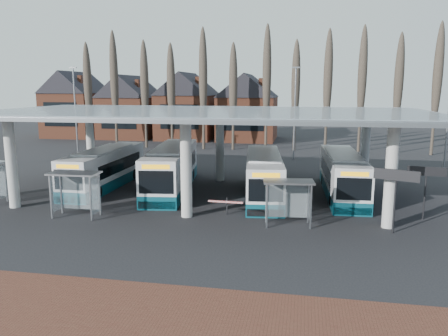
% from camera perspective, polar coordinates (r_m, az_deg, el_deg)
% --- Properties ---
extents(ground, '(140.00, 140.00, 0.00)m').
position_cam_1_polar(ground, '(25.36, -6.36, -7.91)').
color(ground, black).
rests_on(ground, ground).
extents(station_canopy, '(32.00, 16.00, 6.34)m').
position_cam_1_polar(station_canopy, '(31.89, -2.42, 6.35)').
color(station_canopy, '#B9B9B5').
rests_on(station_canopy, ground).
extents(poplar_row, '(45.10, 1.10, 14.50)m').
position_cam_1_polar(poplar_row, '(56.47, 3.28, 11.28)').
color(poplar_row, '#473D33').
rests_on(poplar_row, ground).
extents(townhouse_row, '(36.80, 10.30, 12.25)m').
position_cam_1_polar(townhouse_row, '(70.82, -8.50, 8.72)').
color(townhouse_row, brown).
rests_on(townhouse_row, ground).
extents(lamp_post_a, '(0.80, 0.16, 10.17)m').
position_cam_1_polar(lamp_post_a, '(51.59, -18.83, 7.00)').
color(lamp_post_a, slate).
rests_on(lamp_post_a, ground).
extents(lamp_post_b, '(0.80, 0.16, 10.17)m').
position_cam_1_polar(lamp_post_b, '(49.10, 9.22, 7.27)').
color(lamp_post_b, slate).
rests_on(lamp_post_b, ground).
extents(lamp_post_c, '(0.80, 0.16, 10.17)m').
position_cam_1_polar(lamp_post_c, '(45.01, 27.25, 5.97)').
color(lamp_post_c, slate).
rests_on(lamp_post_c, ground).
extents(bus_0, '(2.44, 11.27, 3.13)m').
position_cam_1_polar(bus_0, '(36.68, -15.24, -0.09)').
color(bus_0, white).
rests_on(bus_0, ground).
extents(bus_1, '(4.27, 12.57, 3.43)m').
position_cam_1_polar(bus_1, '(34.76, -6.83, -0.13)').
color(bus_1, white).
rests_on(bus_1, ground).
extents(bus_2, '(3.75, 11.68, 3.19)m').
position_cam_1_polar(bus_2, '(32.56, 5.19, -1.02)').
color(bus_2, white).
rests_on(bus_2, ground).
extents(bus_3, '(2.89, 11.51, 3.17)m').
position_cam_1_polar(bus_3, '(33.92, 15.20, -0.90)').
color(bus_3, white).
rests_on(bus_3, ground).
extents(shelter_1, '(3.07, 1.57, 2.83)m').
position_cam_1_polar(shelter_1, '(28.63, -18.77, -2.00)').
color(shelter_1, gray).
rests_on(shelter_1, ground).
extents(shelter_2, '(3.03, 1.76, 2.68)m').
position_cam_1_polar(shelter_2, '(25.72, 8.38, -3.18)').
color(shelter_2, gray).
rests_on(shelter_2, ground).
extents(info_sign_0, '(2.29, 1.02, 3.59)m').
position_cam_1_polar(info_sign_0, '(25.55, 21.58, -1.47)').
color(info_sign_0, black).
rests_on(info_sign_0, ground).
extents(info_sign_1, '(2.20, 0.39, 3.27)m').
position_cam_1_polar(info_sign_1, '(29.05, 24.93, -0.87)').
color(info_sign_1, black).
rests_on(info_sign_1, ground).
extents(barrier, '(2.21, 0.65, 1.10)m').
position_cam_1_polar(barrier, '(27.40, 0.24, -4.57)').
color(barrier, black).
rests_on(barrier, ground).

